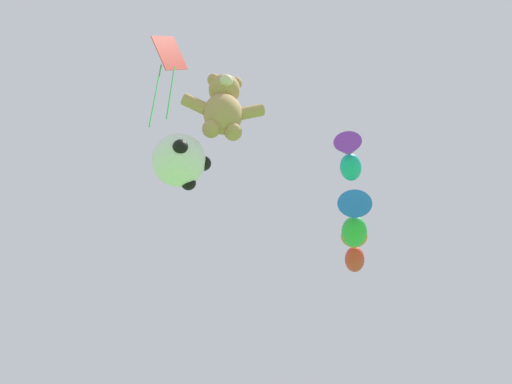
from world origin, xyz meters
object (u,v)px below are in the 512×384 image
at_px(fish_kite_emerald, 354,222).
at_px(diamond_kite, 168,60).
at_px(fish_kite_teal, 350,158).
at_px(fish_kite_crimson, 354,251).
at_px(teddy_bear_kite, 223,106).
at_px(soccer_ball_kite, 180,161).

distance_m(fish_kite_emerald, diamond_kite, 6.82).
height_order(fish_kite_teal, fish_kite_crimson, fish_kite_crimson).
distance_m(teddy_bear_kite, fish_kite_crimson, 8.13).
height_order(soccer_ball_kite, diamond_kite, diamond_kite).
relative_size(soccer_ball_kite, fish_kite_crimson, 0.48).
xyz_separation_m(teddy_bear_kite, fish_kite_crimson, (5.16, 6.24, 0.64)).
height_order(fish_kite_crimson, diamond_kite, diamond_kite).
bearing_deg(diamond_kite, fish_kite_crimson, 41.85).
distance_m(fish_kite_teal, fish_kite_crimson, 4.81).
relative_size(soccer_ball_kite, diamond_kite, 0.36).
bearing_deg(fish_kite_crimson, teddy_bear_kite, -129.59).
distance_m(soccer_ball_kite, fish_kite_crimson, 8.67).
relative_size(fish_kite_teal, fish_kite_crimson, 0.68).
relative_size(soccer_ball_kite, fish_kite_teal, 0.71).
height_order(soccer_ball_kite, fish_kite_crimson, fish_kite_crimson).
bearing_deg(teddy_bear_kite, fish_kite_emerald, 43.16).
bearing_deg(diamond_kite, soccer_ball_kite, -23.35).
bearing_deg(fish_kite_teal, soccer_ball_kite, -159.98).
xyz_separation_m(teddy_bear_kite, fish_kite_emerald, (4.34, 4.07, 0.29)).
bearing_deg(fish_kite_teal, teddy_bear_kite, -152.69).
bearing_deg(teddy_bear_kite, fish_kite_teal, 27.31).
distance_m(fish_kite_teal, diamond_kite, 5.00).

